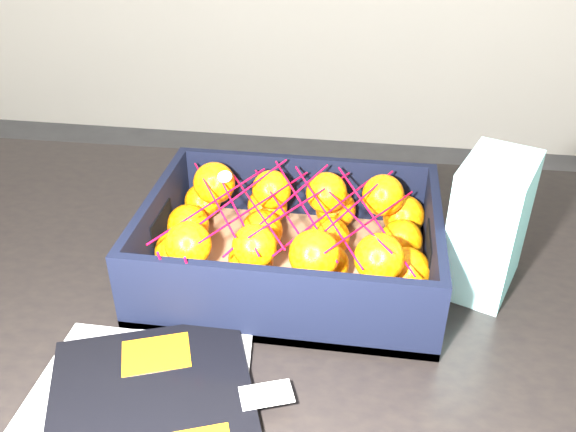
# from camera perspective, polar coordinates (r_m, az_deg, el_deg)

# --- Properties ---
(ground) EXTENTS (3.50, 3.50, 0.00)m
(ground) POSITION_cam_1_polar(r_m,az_deg,el_deg) (1.63, -9.31, -19.29)
(ground) COLOR #37383A
(ground) RESTS_ON ground
(table) EXTENTS (1.21, 0.82, 0.75)m
(table) POSITION_cam_1_polar(r_m,az_deg,el_deg) (0.90, -6.40, -11.33)
(table) COLOR black
(table) RESTS_ON ground
(magazine_stack) EXTENTS (0.30, 0.34, 0.02)m
(magazine_stack) POSITION_cam_1_polar(r_m,az_deg,el_deg) (0.67, -14.12, -18.63)
(magazine_stack) COLOR silver
(magazine_stack) RESTS_ON table
(produce_crate) EXTENTS (0.39, 0.29, 0.11)m
(produce_crate) POSITION_cam_1_polar(r_m,az_deg,el_deg) (0.83, 0.31, -3.43)
(produce_crate) COLOR #906442
(produce_crate) RESTS_ON table
(clementine_heap) EXTENTS (0.37, 0.27, 0.11)m
(clementine_heap) POSITION_cam_1_polar(r_m,az_deg,el_deg) (0.81, 0.48, -2.04)
(clementine_heap) COLOR orange
(clementine_heap) RESTS_ON produce_crate
(mesh_net) EXTENTS (0.32, 0.25, 0.09)m
(mesh_net) POSITION_cam_1_polar(r_m,az_deg,el_deg) (0.78, -0.28, 0.44)
(mesh_net) COLOR #B50627
(mesh_net) RESTS_ON clementine_heap
(retail_carton) EXTENTS (0.12, 0.14, 0.18)m
(retail_carton) POSITION_cam_1_polar(r_m,az_deg,el_deg) (0.82, 18.28, -0.83)
(retail_carton) COLOR white
(retail_carton) RESTS_ON table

